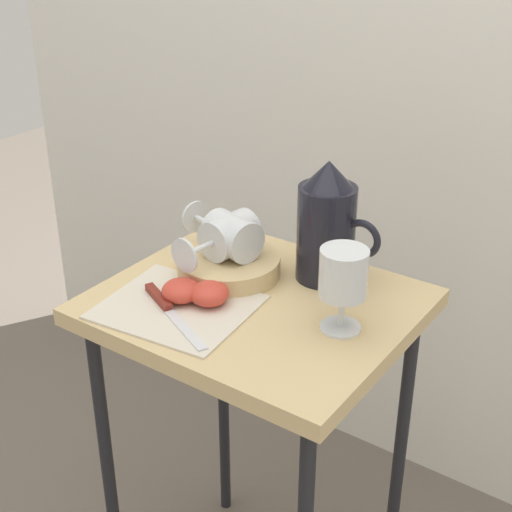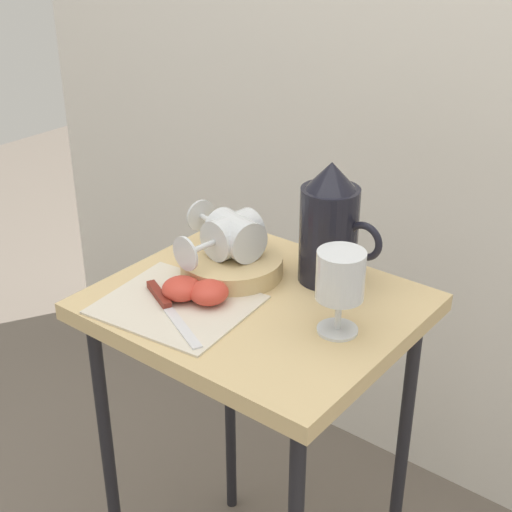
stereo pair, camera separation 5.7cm
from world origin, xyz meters
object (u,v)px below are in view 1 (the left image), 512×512
object	(u,v)px
wine_glass_upright	(342,279)
apple_half_right	(209,294)
wine_glass_tipped_far	(228,236)
basket_tray	(229,266)
apple_half_left	(181,291)
knife	(166,306)
table	(256,343)
pitcher	(327,232)
wine_glass_tipped_near	(230,235)

from	to	relation	value
wine_glass_upright	apple_half_right	world-z (taller)	wine_glass_upright
wine_glass_tipped_far	apple_half_right	distance (m)	0.13
apple_half_right	basket_tray	bearing A→B (deg)	109.99
basket_tray	apple_half_left	world-z (taller)	apple_half_left
wine_glass_tipped_far	knife	size ratio (longest dim) A/B	0.82
apple_half_left	apple_half_right	xyz separation A→B (m)	(0.04, 0.02, 0.00)
basket_tray	apple_half_left	xyz separation A→B (m)	(-0.01, -0.12, 0.00)
table	pitcher	world-z (taller)	pitcher
wine_glass_tipped_far	knife	world-z (taller)	wine_glass_tipped_far
wine_glass_tipped_near	apple_half_right	size ratio (longest dim) A/B	2.54
wine_glass_upright	wine_glass_tipped_far	bearing A→B (deg)	168.29
pitcher	table	bearing A→B (deg)	-112.75
wine_glass_tipped_near	table	bearing A→B (deg)	-30.34
apple_half_left	knife	xyz separation A→B (m)	(-0.00, -0.04, -0.01)
wine_glass_tipped_near	apple_half_left	size ratio (longest dim) A/B	2.54
wine_glass_tipped_near	knife	bearing A→B (deg)	-91.69
apple_half_left	apple_half_right	distance (m)	0.05
apple_half_left	apple_half_right	size ratio (longest dim) A/B	1.00
wine_glass_tipped_far	apple_half_left	xyz separation A→B (m)	(-0.00, -0.13, -0.05)
table	apple_half_right	bearing A→B (deg)	-130.23
knife	apple_half_left	bearing A→B (deg)	86.58
wine_glass_upright	apple_half_left	size ratio (longest dim) A/B	2.10
wine_glass_tipped_near	apple_half_right	bearing A→B (deg)	-70.18
wine_glass_upright	apple_half_right	distance (m)	0.23
wine_glass_tipped_far	apple_half_left	size ratio (longest dim) A/B	2.48
wine_glass_upright	knife	bearing A→B (deg)	-156.59
wine_glass_tipped_far	apple_half_right	size ratio (longest dim) A/B	2.48
pitcher	wine_glass_tipped_near	bearing A→B (deg)	-152.12
wine_glass_tipped_far	wine_glass_tipped_near	bearing A→B (deg)	69.43
table	wine_glass_tipped_near	world-z (taller)	wine_glass_tipped_near
pitcher	apple_half_left	size ratio (longest dim) A/B	3.31
knife	wine_glass_tipped_near	bearing A→B (deg)	88.31
table	pitcher	xyz separation A→B (m)	(0.05, 0.13, 0.18)
wine_glass_tipped_near	wine_glass_tipped_far	bearing A→B (deg)	-110.57
wine_glass_upright	apple_half_left	bearing A→B (deg)	-163.60
wine_glass_tipped_near	apple_half_left	distance (m)	0.14
apple_half_left	knife	distance (m)	0.04
table	knife	bearing A→B (deg)	-130.15
basket_tray	apple_half_right	bearing A→B (deg)	-70.01
table	knife	size ratio (longest dim) A/B	3.74
table	knife	xyz separation A→B (m)	(-0.10, -0.11, 0.10)
knife	wine_glass_tipped_far	bearing A→B (deg)	88.90
apple_half_right	knife	world-z (taller)	apple_half_right
pitcher	apple_half_right	distance (m)	0.23
basket_tray	pitcher	size ratio (longest dim) A/B	0.84
table	wine_glass_upright	size ratio (longest dim) A/B	5.38
wine_glass_upright	wine_glass_tipped_far	xyz separation A→B (m)	(-0.25, 0.05, -0.02)
pitcher	knife	distance (m)	0.30
wine_glass_tipped_far	table	bearing A→B (deg)	-27.56
apple_half_left	wine_glass_tipped_near	bearing A→B (deg)	88.79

